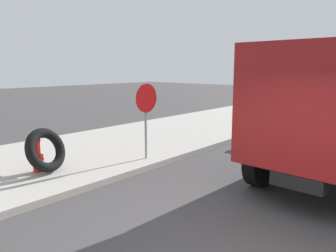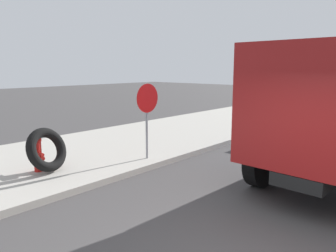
% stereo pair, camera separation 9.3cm
% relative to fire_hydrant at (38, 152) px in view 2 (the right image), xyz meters
% --- Properties ---
extents(sidewalk_curb, '(36.00, 5.00, 0.15)m').
position_rel_fire_hydrant_xyz_m(sidewalk_curb, '(-0.30, 0.90, -0.53)').
color(sidewalk_curb, '#ADA89E').
rests_on(sidewalk_curb, ground).
extents(fire_hydrant, '(0.22, 0.49, 0.86)m').
position_rel_fire_hydrant_xyz_m(fire_hydrant, '(0.00, 0.00, 0.00)').
color(fire_hydrant, red).
rests_on(fire_hydrant, sidewalk_curb).
extents(loose_tire, '(1.16, 0.82, 1.07)m').
position_rel_fire_hydrant_xyz_m(loose_tire, '(0.13, -0.20, 0.07)').
color(loose_tire, black).
rests_on(loose_tire, sidewalk_curb).
extents(stop_sign, '(0.76, 0.08, 2.00)m').
position_rel_fire_hydrant_xyz_m(stop_sign, '(2.50, -1.13, 0.92)').
color(stop_sign, gray).
rests_on(stop_sign, sidewalk_curb).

